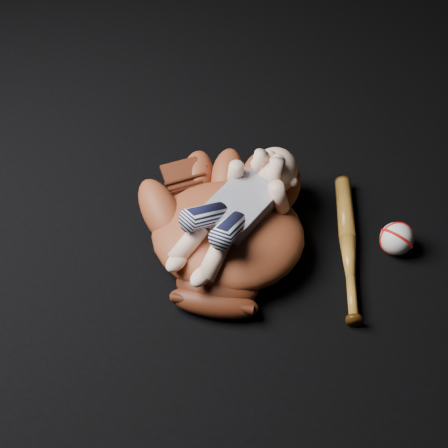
# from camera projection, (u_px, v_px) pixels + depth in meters

# --- Properties ---
(baseball_glove) EXTENTS (0.52, 0.57, 0.16)m
(baseball_glove) POSITION_uv_depth(u_px,v_px,m) (228.00, 229.00, 1.42)
(baseball_glove) COLOR maroon
(baseball_glove) RESTS_ON ground
(newborn_baby) EXTENTS (0.29, 0.44, 0.16)m
(newborn_baby) POSITION_uv_depth(u_px,v_px,m) (233.00, 210.00, 1.37)
(newborn_baby) COLOR beige
(newborn_baby) RESTS_ON baseball_glove
(baseball_bat) EXTENTS (0.16, 0.42, 0.04)m
(baseball_bat) POSITION_uv_depth(u_px,v_px,m) (348.00, 246.00, 1.46)
(baseball_bat) COLOR #AB6D21
(baseball_bat) RESTS_ON ground
(baseball) EXTENTS (0.08, 0.08, 0.08)m
(baseball) POSITION_uv_depth(u_px,v_px,m) (397.00, 239.00, 1.45)
(baseball) COLOR white
(baseball) RESTS_ON ground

